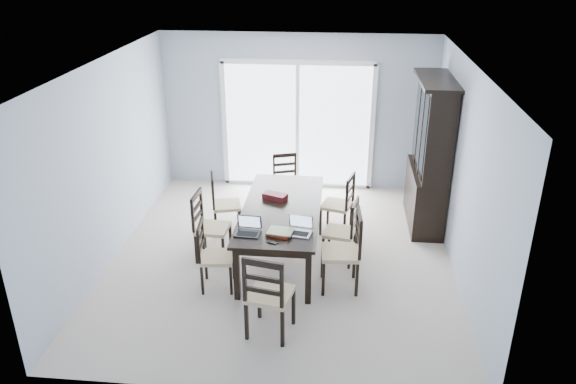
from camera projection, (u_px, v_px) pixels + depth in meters
name	position (u px, v px, depth m)	size (l,w,h in m)	color
floor	(282.00, 257.00, 7.58)	(5.00, 5.00, 0.00)	#BFB2A3
ceiling	(281.00, 64.00, 6.51)	(5.00, 5.00, 0.00)	white
back_wall	(298.00, 113.00, 9.32)	(4.50, 0.02, 2.60)	#98A6B6
wall_left	(109.00, 162.00, 7.25)	(0.02, 5.00, 2.60)	#98A6B6
wall_right	(464.00, 175.00, 6.85)	(0.02, 5.00, 2.60)	#98A6B6
balcony	(301.00, 166.00, 10.78)	(4.50, 2.00, 0.10)	gray
railing	(306.00, 121.00, 11.44)	(4.50, 0.06, 1.10)	#99999E
dining_table	(282.00, 213.00, 7.30)	(1.00, 2.20, 0.75)	black
china_hutch	(430.00, 156.00, 8.09)	(0.50, 1.38, 2.20)	black
sliding_door	(298.00, 125.00, 9.38)	(2.52, 0.05, 2.18)	silver
chair_left_near	(210.00, 248.00, 6.73)	(0.43, 0.42, 1.02)	black
chair_left_mid	(205.00, 219.00, 7.36)	(0.44, 0.43, 1.08)	black
chair_left_far	(220.00, 198.00, 8.04)	(0.49, 0.48, 1.03)	black
chair_right_near	(349.00, 242.00, 6.69)	(0.48, 0.47, 1.17)	black
chair_right_mid	(347.00, 225.00, 7.28)	(0.46, 0.46, 1.03)	black
chair_right_far	(343.00, 198.00, 8.00)	(0.50, 0.49, 1.05)	black
chair_end_near	(267.00, 288.00, 5.80)	(0.52, 0.54, 1.18)	black
chair_end_far	(286.00, 176.00, 8.81)	(0.48, 0.49, 1.01)	black
laptop_dark	(247.00, 231.00, 6.59)	(0.31, 0.22, 0.20)	black
laptop_silver	(298.00, 230.00, 6.59)	(0.33, 0.26, 0.21)	#B4B4B7
book_stack	(280.00, 232.00, 6.60)	(0.33, 0.27, 0.05)	#9B2E13
cell_phone	(273.00, 242.00, 6.41)	(0.12, 0.05, 0.01)	black
game_box	(275.00, 196.00, 7.49)	(0.31, 0.16, 0.08)	#4B0F17
hot_tub	(272.00, 135.00, 10.78)	(2.21, 2.04, 1.01)	brown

